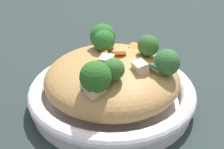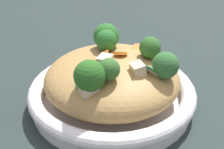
% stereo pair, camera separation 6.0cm
% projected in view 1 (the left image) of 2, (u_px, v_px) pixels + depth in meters
% --- Properties ---
extents(ground_plane, '(3.00, 3.00, 0.00)m').
position_uv_depth(ground_plane, '(112.00, 105.00, 0.63)').
color(ground_plane, '#263231').
extents(serving_bowl, '(0.31, 0.31, 0.04)m').
position_uv_depth(serving_bowl, '(112.00, 95.00, 0.62)').
color(serving_bowl, white).
rests_on(serving_bowl, ground_plane).
extents(noodle_heap, '(0.24, 0.24, 0.08)m').
position_uv_depth(noodle_heap, '(112.00, 78.00, 0.60)').
color(noodle_heap, '#B3874B').
rests_on(noodle_heap, serving_bowl).
extents(broccoli_florets, '(0.19, 0.19, 0.06)m').
position_uv_depth(broccoli_florets, '(120.00, 55.00, 0.56)').
color(broccoli_florets, '#95B86F').
rests_on(broccoli_florets, serving_bowl).
extents(carrot_coins, '(0.13, 0.06, 0.03)m').
position_uv_depth(carrot_coins, '(112.00, 57.00, 0.58)').
color(carrot_coins, orange).
rests_on(carrot_coins, serving_bowl).
extents(zucchini_slices, '(0.14, 0.11, 0.03)m').
position_uv_depth(zucchini_slices, '(122.00, 76.00, 0.54)').
color(zucchini_slices, beige).
rests_on(zucchini_slices, serving_bowl).
extents(chicken_chunks, '(0.12, 0.08, 0.04)m').
position_uv_depth(chicken_chunks, '(109.00, 75.00, 0.53)').
color(chicken_chunks, beige).
rests_on(chicken_chunks, serving_bowl).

